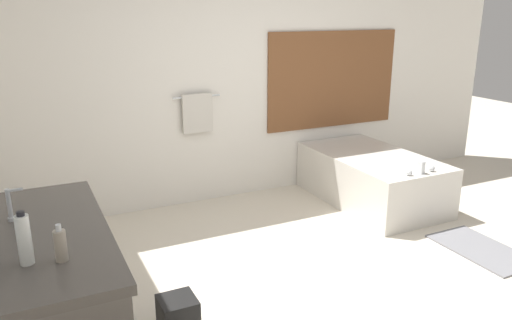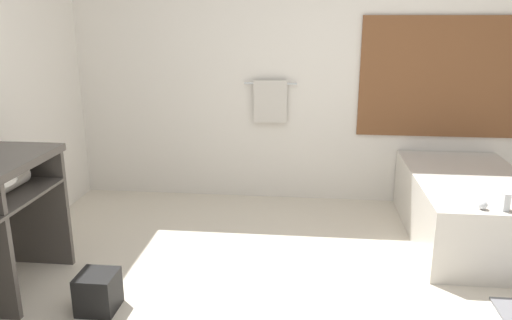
{
  "view_description": "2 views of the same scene",
  "coord_description": "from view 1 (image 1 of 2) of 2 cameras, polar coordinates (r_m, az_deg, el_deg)",
  "views": [
    {
      "loc": [
        -1.95,
        -2.64,
        2.0
      ],
      "look_at": [
        -0.35,
        0.66,
        0.89
      ],
      "focal_mm": 35.0,
      "sensor_mm": 36.0,
      "label": 1
    },
    {
      "loc": [
        0.06,
        -2.56,
        1.76
      ],
      "look_at": [
        -0.29,
        0.78,
        0.79
      ],
      "focal_mm": 35.0,
      "sensor_mm": 36.0,
      "label": 2
    }
  ],
  "objects": [
    {
      "name": "vanity_counter",
      "position": [
        2.91,
        -22.18,
        -11.6
      ],
      "size": [
        0.59,
        1.44,
        0.92
      ],
      "color": "#4C4742",
      "rests_on": "ground_plane"
    },
    {
      "name": "wall_back_with_blinds",
      "position": [
        5.31,
        -3.52,
        9.69
      ],
      "size": [
        7.4,
        0.13,
        2.7
      ],
      "color": "white",
      "rests_on": "ground_plane"
    },
    {
      "name": "soap_dispenser",
      "position": [
        2.41,
        -21.44,
        -9.04
      ],
      "size": [
        0.05,
        0.05,
        0.18
      ],
      "color": "gray",
      "rests_on": "vanity_counter"
    },
    {
      "name": "bath_mat",
      "position": [
        4.8,
        24.39,
        -9.29
      ],
      "size": [
        0.49,
        0.84,
        0.02
      ],
      "color": "slate",
      "rests_on": "ground_plane"
    },
    {
      "name": "bathtub",
      "position": [
        5.5,
        13.05,
        -1.77
      ],
      "size": [
        0.91,
        1.6,
        0.64
      ],
      "color": "silver",
      "rests_on": "ground_plane"
    },
    {
      "name": "waste_bin",
      "position": [
        3.38,
        -8.89,
        -17.17
      ],
      "size": [
        0.23,
        0.23,
        0.24
      ],
      "color": "black",
      "rests_on": "ground_plane"
    },
    {
      "name": "ground_plane",
      "position": [
        3.85,
        9.36,
        -14.74
      ],
      "size": [
        16.0,
        16.0,
        0.0
      ],
      "primitive_type": "plane",
      "color": "beige",
      "rests_on": "ground"
    },
    {
      "name": "water_bottle_1",
      "position": [
        2.43,
        -24.97,
        -8.23
      ],
      "size": [
        0.06,
        0.06,
        0.25
      ],
      "color": "silver",
      "rests_on": "vanity_counter"
    },
    {
      "name": "sink_faucet",
      "position": [
        2.95,
        -26.29,
        -4.69
      ],
      "size": [
        0.09,
        0.04,
        0.18
      ],
      "color": "silver",
      "rests_on": "vanity_counter"
    }
  ]
}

